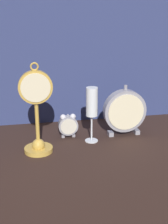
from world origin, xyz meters
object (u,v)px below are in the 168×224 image
mantel_clock_silver (125,111)px  champagne_flute (92,105)px  pocket_watch_on_stand (37,118)px  alarm_clock_twin_bell (68,125)px

mantel_clock_silver → champagne_flute: (-0.15, -0.04, 0.05)m
pocket_watch_on_stand → mantel_clock_silver: size_ratio=1.56×
alarm_clock_twin_bell → champagne_flute: size_ratio=0.45×
pocket_watch_on_stand → champagne_flute: pocket_watch_on_stand is taller
pocket_watch_on_stand → champagne_flute: 0.22m
alarm_clock_twin_bell → champagne_flute: champagne_flute is taller
pocket_watch_on_stand → mantel_clock_silver: pocket_watch_on_stand is taller
mantel_clock_silver → champagne_flute: 0.16m
champagne_flute → alarm_clock_twin_bell: bearing=146.9°
pocket_watch_on_stand → alarm_clock_twin_bell: (0.13, 0.11, -0.08)m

